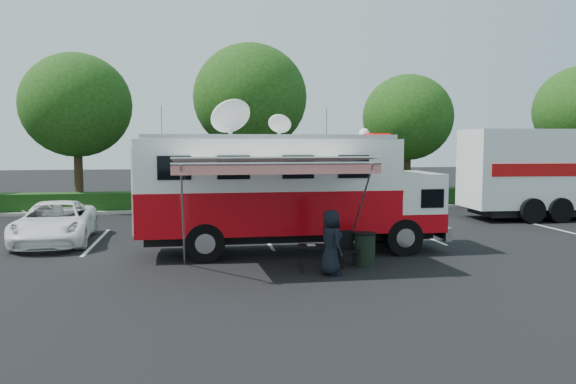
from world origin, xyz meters
The scene contains 10 objects.
ground_plane centered at (0.00, 0.00, 0.00)m, with size 120.00×120.00×0.00m, color black.
back_border centered at (1.14, 12.90, 5.00)m, with size 60.00×6.14×8.87m.
stall_lines centered at (-0.50, 3.00, 0.00)m, with size 24.12×5.50×0.01m.
command_truck centered at (-0.08, 0.00, 1.99)m, with size 9.68×2.66×4.65m.
awning centered at (-0.95, -2.76, 2.99)m, with size 5.28×2.72×3.19m.
white_suv centered at (-7.88, 2.96, 0.00)m, with size 2.40×5.21×1.45m, color white.
person centered at (0.52, -3.29, 0.00)m, with size 0.85×0.56×1.75m, color black.
folding_table centered at (0.15, -2.82, 0.68)m, with size 0.97×0.79×0.73m.
folding_chair centered at (1.22, -2.37, 0.61)m, with size 0.56×0.58×1.02m.
trash_bin centered at (1.76, -2.33, 0.48)m, with size 0.64×0.64×0.95m.
Camera 1 is at (-3.01, -17.61, 3.51)m, focal length 35.00 mm.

